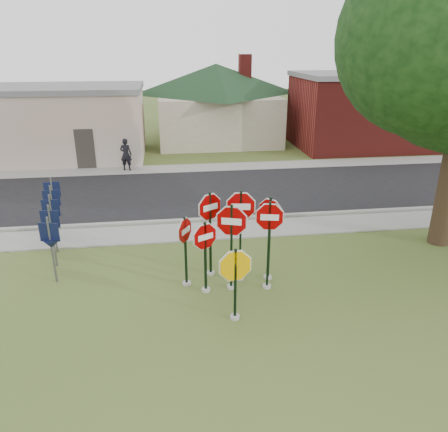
{
  "coord_description": "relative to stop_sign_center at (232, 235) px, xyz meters",
  "views": [
    {
      "loc": [
        -1.71,
        -9.1,
        6.37
      ],
      "look_at": [
        -0.19,
        2.0,
        1.97
      ],
      "focal_mm": 35.0,
      "sensor_mm": 36.0,
      "label": 1
    }
  ],
  "objects": [
    {
      "name": "ground",
      "position": [
        0.06,
        -1.45,
        -1.64
      ],
      "size": [
        120.0,
        120.0,
        0.0
      ],
      "primitive_type": "plane",
      "color": "#3D531F",
      "rests_on": "ground"
    },
    {
      "name": "sidewalk_near",
      "position": [
        0.06,
        4.05,
        -1.61
      ],
      "size": [
        60.0,
        1.6,
        0.06
      ],
      "primitive_type": "cube",
      "color": "gray",
      "rests_on": "ground"
    },
    {
      "name": "road",
      "position": [
        0.06,
        8.55,
        -1.62
      ],
      "size": [
        60.0,
        7.0,
        0.04
      ],
      "primitive_type": "cube",
      "color": "black",
      "rests_on": "ground"
    },
    {
      "name": "sidewalk_far",
      "position": [
        0.06,
        12.85,
        -1.61
      ],
      "size": [
        60.0,
        1.6,
        0.06
      ],
      "primitive_type": "cube",
      "color": "gray",
      "rests_on": "ground"
    },
    {
      "name": "curb",
      "position": [
        0.06,
        5.05,
        -1.57
      ],
      "size": [
        60.0,
        0.2,
        0.14
      ],
      "primitive_type": "cube",
      "color": "gray",
      "rests_on": "ground"
    },
    {
      "name": "stop_sign_center",
      "position": [
        0.0,
        0.0,
        0.0
      ],
      "size": [
        1.11,
        0.39,
        2.62
      ],
      "color": "#A4A098",
      "rests_on": "ground"
    },
    {
      "name": "stop_sign_yellow",
      "position": [
        -0.13,
        -1.45,
        -0.45
      ],
      "size": [
        1.12,
        0.24,
        2.03
      ],
      "color": "#A4A098",
      "rests_on": "ground"
    },
    {
      "name": "stop_sign_left",
      "position": [
        -0.72,
        -0.05,
        -0.36
      ],
      "size": [
        0.89,
        0.5,
        2.16
      ],
      "color": "#A4A098",
      "rests_on": "ground"
    },
    {
      "name": "stop_sign_right",
      "position": [
        1.0,
        -0.1,
        0.01
      ],
      "size": [
        1.04,
        0.24,
        2.66
      ],
      "color": "#A4A098",
      "rests_on": "ground"
    },
    {
      "name": "stop_sign_back_right",
      "position": [
        0.33,
        0.46,
        0.15
      ],
      "size": [
        1.12,
        0.24,
        2.82
      ],
      "color": "#A4A098",
      "rests_on": "ground"
    },
    {
      "name": "stop_sign_back_left",
      "position": [
        -0.48,
        0.87,
        0.03
      ],
      "size": [
        0.93,
        0.59,
        2.68
      ],
      "color": "#A4A098",
      "rests_on": "ground"
    },
    {
      "name": "stop_sign_far_right",
      "position": [
        1.14,
        0.39,
        -0.01
      ],
      "size": [
        0.74,
        0.84,
        2.62
      ],
      "color": "#A4A098",
      "rests_on": "ground"
    },
    {
      "name": "stop_sign_far_left",
      "position": [
        -1.23,
        0.37,
        -0.36
      ],
      "size": [
        0.51,
        0.84,
        2.16
      ],
      "color": "#A4A098",
      "rests_on": "ground"
    },
    {
      "name": "route_sign_row",
      "position": [
        -5.34,
        3.05,
        -0.42
      ],
      "size": [
        1.43,
        4.63,
        2.0
      ],
      "color": "#59595E",
      "rests_on": "ground"
    },
    {
      "name": "building_stucco",
      "position": [
        -8.94,
        16.55,
        0.5
      ],
      "size": [
        12.2,
        6.2,
        4.2
      ],
      "color": "beige",
      "rests_on": "ground"
    },
    {
      "name": "building_house",
      "position": [
        2.06,
        20.55,
        2.0
      ],
      "size": [
        11.6,
        11.6,
        6.2
      ],
      "color": "#C1B299",
      "rests_on": "ground"
    },
    {
      "name": "building_brick",
      "position": [
        12.06,
        17.05,
        0.76
      ],
      "size": [
        10.2,
        6.2,
        4.75
      ],
      "color": "maroon",
      "rests_on": "ground"
    },
    {
      "name": "pedestrian",
      "position": [
        -3.74,
        12.84,
        -0.72
      ],
      "size": [
        0.71,
        0.55,
        1.73
      ],
      "primitive_type": "imported",
      "rotation": [
        0.0,
        0.0,
        2.91
      ],
      "color": "black",
      "rests_on": "sidewalk_far"
    }
  ]
}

